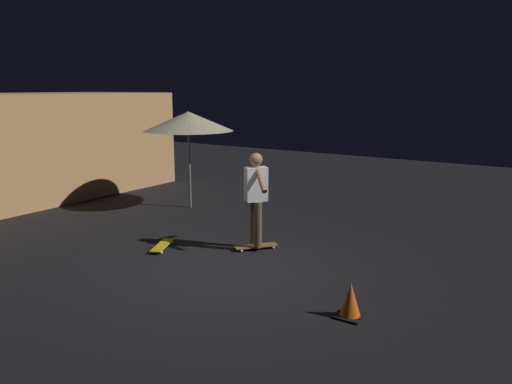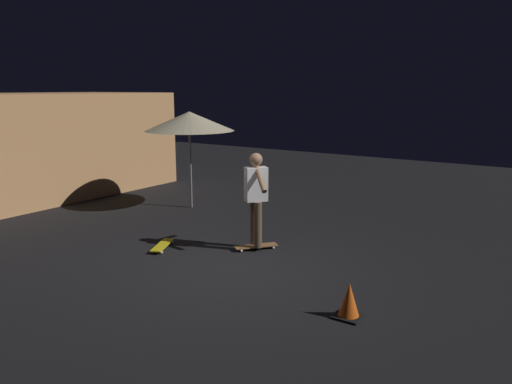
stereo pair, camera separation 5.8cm
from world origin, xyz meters
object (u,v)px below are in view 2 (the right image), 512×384
(patio_umbrella, at_px, (189,121))
(skateboard_ridden, at_px, (256,246))
(skater, at_px, (256,193))
(traffic_cone, at_px, (349,302))
(skateboard_spare, at_px, (162,245))

(patio_umbrella, bearing_deg, skateboard_ridden, -120.24)
(patio_umbrella, bearing_deg, skater, -120.24)
(patio_umbrella, height_order, traffic_cone, patio_umbrella)
(skater, bearing_deg, skateboard_ridden, 14.04)
(skateboard_ridden, distance_m, skater, 0.98)
(skateboard_ridden, relative_size, skater, 0.44)
(patio_umbrella, relative_size, skateboard_spare, 2.91)
(patio_umbrella, relative_size, traffic_cone, 5.00)
(skateboard_ridden, xyz_separation_m, traffic_cone, (-1.62, -2.50, 0.16))
(skateboard_ridden, relative_size, skateboard_spare, 0.93)
(skateboard_spare, relative_size, skater, 0.47)
(skateboard_spare, distance_m, skater, 1.96)
(patio_umbrella, height_order, skateboard_spare, patio_umbrella)
(patio_umbrella, distance_m, skateboard_spare, 3.77)
(patio_umbrella, distance_m, skateboard_ridden, 4.12)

